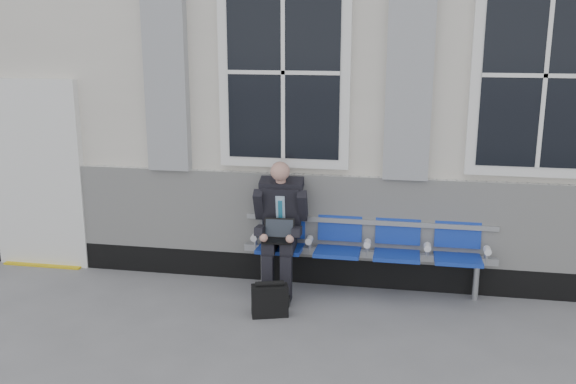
# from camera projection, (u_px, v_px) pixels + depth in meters

# --- Properties ---
(ground) EXTENTS (70.00, 70.00, 0.00)m
(ground) POSITION_uv_depth(u_px,v_px,m) (508.00, 364.00, 5.26)
(ground) COLOR slate
(ground) RESTS_ON ground
(station_building) EXTENTS (14.40, 4.40, 4.49)m
(station_building) POSITION_uv_depth(u_px,v_px,m) (481.00, 67.00, 8.03)
(station_building) COLOR silver
(station_building) RESTS_ON ground
(bench) EXTENTS (2.60, 0.47, 0.91)m
(bench) POSITION_uv_depth(u_px,v_px,m) (368.00, 241.00, 6.60)
(bench) COLOR #9EA0A3
(bench) RESTS_ON ground
(businessman) EXTENTS (0.56, 0.75, 1.38)m
(businessman) POSITION_uv_depth(u_px,v_px,m) (280.00, 222.00, 6.59)
(businessman) COLOR black
(businessman) RESTS_ON ground
(briefcase) EXTENTS (0.37, 0.24, 0.35)m
(briefcase) POSITION_uv_depth(u_px,v_px,m) (270.00, 300.00, 6.11)
(briefcase) COLOR black
(briefcase) RESTS_ON ground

